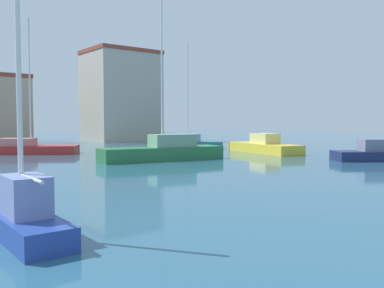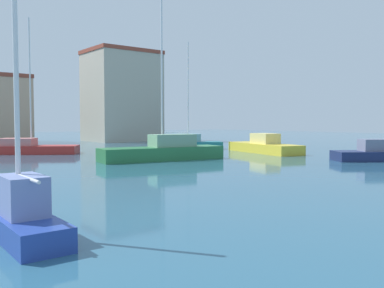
{
  "view_description": "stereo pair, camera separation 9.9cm",
  "coord_description": "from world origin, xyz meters",
  "px_view_note": "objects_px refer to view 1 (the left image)",
  "views": [
    {
      "loc": [
        1.93,
        -5.63,
        2.71
      ],
      "look_at": [
        20.39,
        17.65,
        1.09
      ],
      "focal_mm": 39.07,
      "sensor_mm": 36.0,
      "label": 1
    },
    {
      "loc": [
        2.01,
        -5.69,
        2.71
      ],
      "look_at": [
        20.39,
        17.65,
        1.09
      ],
      "focal_mm": 39.07,
      "sensor_mm": 36.0,
      "label": 2
    }
  ],
  "objects_px": {
    "sailboat_red_mid_harbor": "(28,147)",
    "motorboat_yellow_behind_lamppost": "(264,146)",
    "sailboat_blue_center_channel": "(23,214)",
    "sailboat_teal_far_right": "(188,143)",
    "sailboat_green_distant_north": "(164,150)"
  },
  "relations": [
    {
      "from": "sailboat_green_distant_north",
      "to": "sailboat_teal_far_right",
      "type": "bearing_deg",
      "value": 43.81
    },
    {
      "from": "motorboat_yellow_behind_lamppost",
      "to": "sailboat_teal_far_right",
      "type": "distance_m",
      "value": 7.89
    },
    {
      "from": "sailboat_blue_center_channel",
      "to": "motorboat_yellow_behind_lamppost",
      "type": "distance_m",
      "value": 28.23
    },
    {
      "from": "sailboat_red_mid_harbor",
      "to": "sailboat_green_distant_north",
      "type": "xyz_separation_m",
      "value": [
        5.69,
        -11.64,
        0.17
      ]
    },
    {
      "from": "sailboat_blue_center_channel",
      "to": "sailboat_teal_far_right",
      "type": "relative_size",
      "value": 0.53
    },
    {
      "from": "sailboat_blue_center_channel",
      "to": "sailboat_green_distant_north",
      "type": "bearing_deg",
      "value": 45.69
    },
    {
      "from": "sailboat_red_mid_harbor",
      "to": "sailboat_teal_far_right",
      "type": "xyz_separation_m",
      "value": [
        13.87,
        -3.79,
        0.06
      ]
    },
    {
      "from": "motorboat_yellow_behind_lamppost",
      "to": "sailboat_teal_far_right",
      "type": "height_order",
      "value": "sailboat_teal_far_right"
    },
    {
      "from": "sailboat_blue_center_channel",
      "to": "sailboat_teal_far_right",
      "type": "bearing_deg",
      "value": 45.0
    },
    {
      "from": "sailboat_blue_center_channel",
      "to": "sailboat_green_distant_north",
      "type": "distance_m",
      "value": 19.51
    },
    {
      "from": "sailboat_blue_center_channel",
      "to": "sailboat_red_mid_harbor",
      "type": "distance_m",
      "value": 26.8
    },
    {
      "from": "sailboat_red_mid_harbor",
      "to": "motorboat_yellow_behind_lamppost",
      "type": "distance_m",
      "value": 19.89
    },
    {
      "from": "motorboat_yellow_behind_lamppost",
      "to": "sailboat_blue_center_channel",
      "type": "bearing_deg",
      "value": -149.5
    },
    {
      "from": "sailboat_green_distant_north",
      "to": "motorboat_yellow_behind_lamppost",
      "type": "distance_m",
      "value": 10.7
    },
    {
      "from": "sailboat_teal_far_right",
      "to": "sailboat_green_distant_north",
      "type": "bearing_deg",
      "value": -136.19
    }
  ]
}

